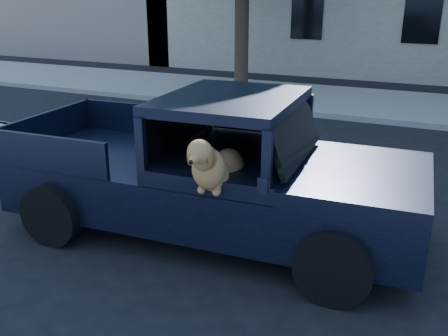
# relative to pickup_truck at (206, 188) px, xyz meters

# --- Properties ---
(ground) EXTENTS (120.00, 120.00, 0.00)m
(ground) POSITION_rel_pickup_truck_xyz_m (0.59, -0.20, -0.65)
(ground) COLOR black
(ground) RESTS_ON ground
(far_sidewalk) EXTENTS (60.00, 4.00, 0.15)m
(far_sidewalk) POSITION_rel_pickup_truck_xyz_m (0.59, 9.00, -0.57)
(far_sidewalk) COLOR gray
(far_sidewalk) RESTS_ON ground
(lane_stripes) EXTENTS (21.60, 0.14, 0.01)m
(lane_stripes) POSITION_rel_pickup_truck_xyz_m (2.59, 3.20, -0.64)
(lane_stripes) COLOR silver
(lane_stripes) RESTS_ON ground
(pickup_truck) EXTENTS (5.45, 2.83, 1.91)m
(pickup_truck) POSITION_rel_pickup_truck_xyz_m (0.00, 0.00, 0.00)
(pickup_truck) COLOR black
(pickup_truck) RESTS_ON ground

